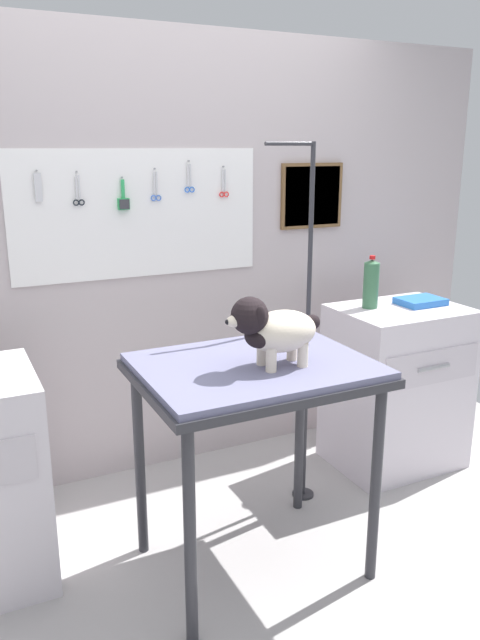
% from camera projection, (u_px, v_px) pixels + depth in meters
% --- Properties ---
extents(ground, '(4.40, 4.00, 0.04)m').
position_uv_depth(ground, '(282.00, 600.00, 2.49)').
color(ground, '#A9A5A4').
extents(rear_wall_panel, '(4.00, 0.11, 2.30)m').
position_uv_depth(rear_wall_panel, '(166.00, 259.00, 3.29)').
color(rear_wall_panel, '#B4A8AA').
rests_on(rear_wall_panel, ground).
extents(grooming_table, '(0.91, 0.70, 0.91)m').
position_uv_depth(grooming_table, '(254.00, 386.00, 2.47)').
color(grooming_table, '#2D2D33').
rests_on(grooming_table, ground).
extents(grooming_arm, '(0.30, 0.11, 1.75)m').
position_uv_depth(grooming_arm, '(306.00, 343.00, 2.98)').
color(grooming_arm, '#2D2D33').
rests_on(grooming_arm, ground).
extents(dog, '(0.40, 0.19, 0.29)m').
position_uv_depth(dog, '(273.00, 329.00, 2.35)').
color(dog, beige).
rests_on(dog, grooming_table).
extents(cabinet_right, '(0.68, 0.54, 0.90)m').
position_uv_depth(cabinet_right, '(396.00, 386.00, 3.45)').
color(cabinet_right, silver).
rests_on(cabinet_right, ground).
extents(soda_bottle, '(0.08, 0.08, 0.28)m').
position_uv_depth(soda_bottle, '(371.00, 284.00, 3.30)').
color(soda_bottle, '#356544').
rests_on(soda_bottle, cabinet_right).
extents(supply_tray, '(0.24, 0.18, 0.04)m').
position_uv_depth(supply_tray, '(420.00, 301.00, 3.39)').
color(supply_tray, blue).
rests_on(supply_tray, cabinet_right).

